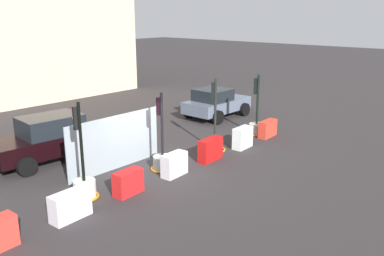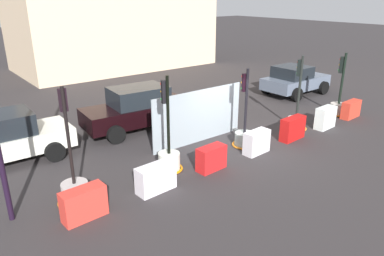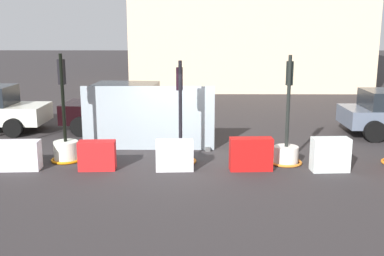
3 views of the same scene
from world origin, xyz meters
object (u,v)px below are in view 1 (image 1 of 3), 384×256
object	(u,v)px
car_black_sedan	(51,138)
construction_barrier_3	(174,165)
traffic_light_4	(256,125)
car_grey_saloon	(216,103)
construction_barrier_6	(268,129)
construction_barrier_4	(210,149)
construction_barrier_5	(243,138)
traffic_light_2	(162,159)
construction_barrier_1	(70,205)
traffic_light_1	(84,183)
construction_barrier_2	(128,183)
traffic_light_3	(215,140)

from	to	relation	value
car_black_sedan	construction_barrier_3	bearing A→B (deg)	-66.85
traffic_light_4	car_grey_saloon	bearing A→B (deg)	68.81
construction_barrier_6	construction_barrier_4	bearing A→B (deg)	179.90
construction_barrier_3	construction_barrier_5	size ratio (longest dim) A/B	1.01
traffic_light_2	car_grey_saloon	bearing A→B (deg)	24.39
construction_barrier_6	car_grey_saloon	world-z (taller)	car_grey_saloon
construction_barrier_1	construction_barrier_5	size ratio (longest dim) A/B	1.15
traffic_light_1	construction_barrier_3	size ratio (longest dim) A/B	3.00
construction_barrier_2	construction_barrier_4	xyz separation A→B (m)	(4.11, -0.01, 0.05)
construction_barrier_5	construction_barrier_6	world-z (taller)	construction_barrier_5
traffic_light_3	construction_barrier_2	xyz separation A→B (m)	(-5.17, -0.61, -0.05)
construction_barrier_6	traffic_light_1	bearing A→B (deg)	174.93
traffic_light_3	car_black_sedan	xyz separation A→B (m)	(-5.09, 4.02, 0.44)
traffic_light_4	construction_barrier_1	size ratio (longest dim) A/B	2.46
traffic_light_4	construction_barrier_1	distance (m)	10.42
traffic_light_1	car_black_sedan	world-z (taller)	traffic_light_1
construction_barrier_3	construction_barrier_4	world-z (taller)	construction_barrier_4
traffic_light_4	construction_barrier_2	world-z (taller)	traffic_light_4
traffic_light_3	construction_barrier_6	bearing A→B (deg)	-11.31
traffic_light_1	construction_barrier_6	xyz separation A→B (m)	(9.37, -0.83, -0.09)
construction_barrier_2	construction_barrier_1	bearing A→B (deg)	-179.22
construction_barrier_1	construction_barrier_6	bearing A→B (deg)	0.07
traffic_light_3	construction_barrier_3	world-z (taller)	traffic_light_3
construction_barrier_1	construction_barrier_3	xyz separation A→B (m)	(4.17, 0.00, 0.01)
traffic_light_3	construction_barrier_4	xyz separation A→B (m)	(-1.06, -0.62, -0.00)
traffic_light_4	traffic_light_3	bearing A→B (deg)	179.69
construction_barrier_3	car_grey_saloon	xyz separation A→B (m)	(7.58, 4.11, 0.39)
traffic_light_2	construction_barrier_2	world-z (taller)	traffic_light_2
construction_barrier_3	construction_barrier_5	world-z (taller)	construction_barrier_5
construction_barrier_5	car_grey_saloon	size ratio (longest dim) A/B	0.26
construction_barrier_1	construction_barrier_5	distance (m)	8.30
traffic_light_1	construction_barrier_1	bearing A→B (deg)	-140.83
traffic_light_2	construction_barrier_5	size ratio (longest dim) A/B	2.86
construction_barrier_5	car_black_sedan	world-z (taller)	car_black_sedan
traffic_light_2	construction_barrier_6	xyz separation A→B (m)	(6.10, -0.72, -0.03)
construction_barrier_4	car_grey_saloon	distance (m)	6.90
traffic_light_4	car_black_sedan	distance (m)	9.18
traffic_light_1	traffic_light_4	size ratio (longest dim) A/B	1.07
traffic_light_4	construction_barrier_5	world-z (taller)	traffic_light_4
construction_barrier_2	construction_barrier_3	distance (m)	2.07
traffic_light_4	construction_barrier_3	distance (m)	6.26
car_grey_saloon	construction_barrier_5	bearing A→B (deg)	-129.81
construction_barrier_5	car_grey_saloon	bearing A→B (deg)	50.19
construction_barrier_5	car_grey_saloon	xyz separation A→B (m)	(3.46, 4.15, 0.35)
construction_barrier_1	construction_barrier_2	bearing A→B (deg)	0.78
traffic_light_3	construction_barrier_5	distance (m)	1.24
traffic_light_2	traffic_light_4	distance (m)	6.10
construction_barrier_6	car_grey_saloon	distance (m)	4.33
construction_barrier_3	construction_barrier_1	bearing A→B (deg)	-179.97
construction_barrier_4	construction_barrier_6	size ratio (longest dim) A/B	1.03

